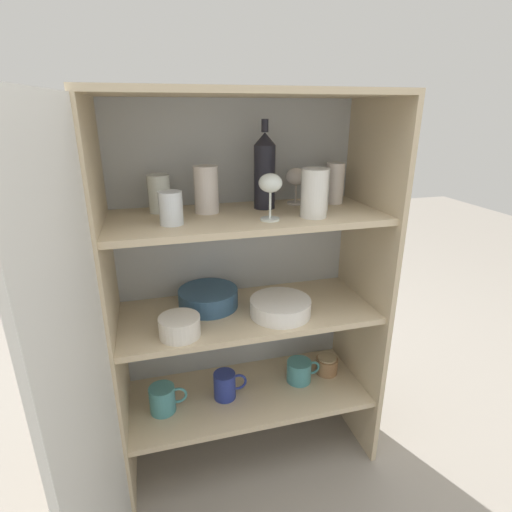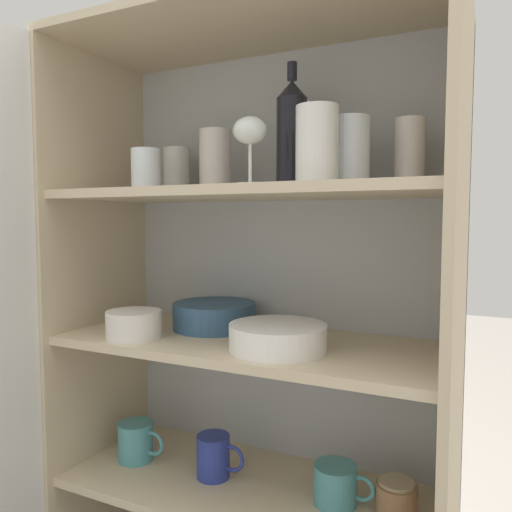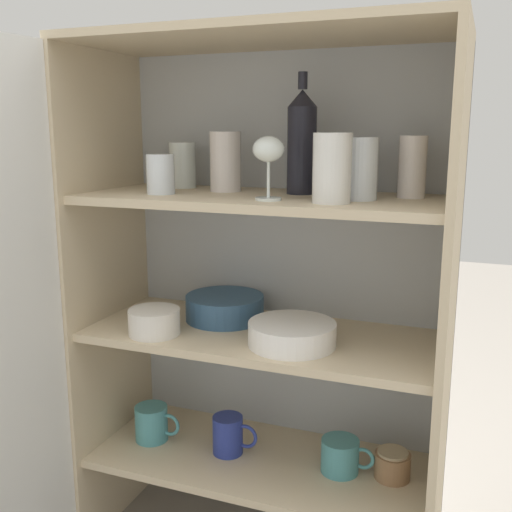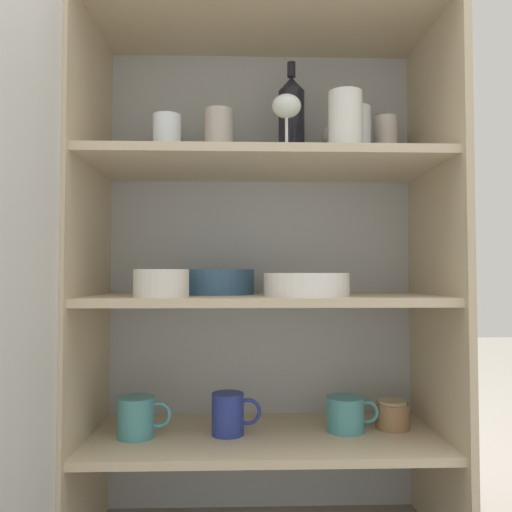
# 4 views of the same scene
# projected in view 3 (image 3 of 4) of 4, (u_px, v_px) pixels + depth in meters

# --- Properties ---
(cupboard_back_panel) EXTENTS (0.88, 0.02, 1.27)m
(cupboard_back_panel) POSITION_uv_depth(u_px,v_px,m) (285.00, 296.00, 1.61)
(cupboard_back_panel) COLOR #B2B7BC
(cupboard_back_panel) RESTS_ON ground_plane
(cupboard_side_left) EXTENTS (0.02, 0.39, 1.27)m
(cupboard_side_left) POSITION_uv_depth(u_px,v_px,m) (111.00, 298.00, 1.60)
(cupboard_side_left) COLOR #CCB793
(cupboard_side_left) RESTS_ON ground_plane
(cupboard_side_right) EXTENTS (0.02, 0.39, 1.27)m
(cupboard_side_right) POSITION_uv_depth(u_px,v_px,m) (447.00, 338.00, 1.29)
(cupboard_side_right) COLOR #CCB793
(cupboard_side_right) RESTS_ON ground_plane
(cupboard_top_panel) EXTENTS (0.88, 0.39, 0.02)m
(cupboard_top_panel) POSITION_uv_depth(u_px,v_px,m) (262.00, 36.00, 1.31)
(cupboard_top_panel) COLOR #CCB793
(cupboard_top_panel) RESTS_ON cupboard_side_left
(shelf_board_lower) EXTENTS (0.84, 0.35, 0.02)m
(shelf_board_lower) POSITION_uv_depth(u_px,v_px,m) (261.00, 461.00, 1.53)
(shelf_board_lower) COLOR beige
(shelf_board_middle) EXTENTS (0.84, 0.35, 0.02)m
(shelf_board_middle) POSITION_uv_depth(u_px,v_px,m) (261.00, 336.00, 1.46)
(shelf_board_middle) COLOR beige
(shelf_board_upper) EXTENTS (0.84, 0.35, 0.02)m
(shelf_board_upper) POSITION_uv_depth(u_px,v_px,m) (261.00, 200.00, 1.39)
(shelf_board_upper) COLOR beige
(tumbler_glass_0) EXTENTS (0.07, 0.07, 0.09)m
(tumbler_glass_0) POSITION_uv_depth(u_px,v_px,m) (161.00, 174.00, 1.41)
(tumbler_glass_0) COLOR white
(tumbler_glass_0) RESTS_ON shelf_board_upper
(tumbler_glass_1) EXTENTS (0.08, 0.08, 0.13)m
(tumbler_glass_1) POSITION_uv_depth(u_px,v_px,m) (359.00, 169.00, 1.29)
(tumbler_glass_1) COLOR white
(tumbler_glass_1) RESTS_ON shelf_board_upper
(tumbler_glass_2) EXTENTS (0.08, 0.08, 0.14)m
(tumbler_glass_2) POSITION_uv_depth(u_px,v_px,m) (225.00, 162.00, 1.46)
(tumbler_glass_2) COLOR silver
(tumbler_glass_2) RESTS_ON shelf_board_upper
(tumbler_glass_3) EXTENTS (0.07, 0.07, 0.12)m
(tumbler_glass_3) POSITION_uv_depth(u_px,v_px,m) (183.00, 165.00, 1.55)
(tumbler_glass_3) COLOR white
(tumbler_glass_3) RESTS_ON shelf_board_upper
(tumbler_glass_4) EXTENTS (0.08, 0.08, 0.14)m
(tumbler_glass_4) POSITION_uv_depth(u_px,v_px,m) (332.00, 168.00, 1.23)
(tumbler_glass_4) COLOR white
(tumbler_glass_4) RESTS_ON shelf_board_upper
(tumbler_glass_5) EXTENTS (0.06, 0.06, 0.14)m
(tumbler_glass_5) POSITION_uv_depth(u_px,v_px,m) (412.00, 167.00, 1.32)
(tumbler_glass_5) COLOR silver
(tumbler_glass_5) RESTS_ON shelf_board_upper
(wine_glass_0) EXTENTS (0.07, 0.07, 0.14)m
(wine_glass_0) POSITION_uv_depth(u_px,v_px,m) (269.00, 153.00, 1.27)
(wine_glass_0) COLOR white
(wine_glass_0) RESTS_ON shelf_board_upper
(wine_glass_1) EXTENTS (0.07, 0.07, 0.12)m
(wine_glass_1) POSITION_uv_depth(u_px,v_px,m) (355.00, 157.00, 1.39)
(wine_glass_1) COLOR silver
(wine_glass_1) RESTS_ON shelf_board_upper
(wine_bottle) EXTENTS (0.07, 0.07, 0.28)m
(wine_bottle) POSITION_uv_depth(u_px,v_px,m) (302.00, 142.00, 1.39)
(wine_bottle) COLOR black
(wine_bottle) RESTS_ON shelf_board_upper
(plate_stack_white) EXTENTS (0.20, 0.20, 0.05)m
(plate_stack_white) POSITION_uv_depth(u_px,v_px,m) (292.00, 334.00, 1.36)
(plate_stack_white) COLOR white
(plate_stack_white) RESTS_ON shelf_board_middle
(mixing_bowl_large) EXTENTS (0.20, 0.20, 0.06)m
(mixing_bowl_large) POSITION_uv_depth(u_px,v_px,m) (225.00, 306.00, 1.55)
(mixing_bowl_large) COLOR #33567A
(mixing_bowl_large) RESTS_ON shelf_board_middle
(serving_bowl_small) EXTENTS (0.12, 0.12, 0.06)m
(serving_bowl_small) POSITION_uv_depth(u_px,v_px,m) (154.00, 320.00, 1.44)
(serving_bowl_small) COLOR silver
(serving_bowl_small) RESTS_ON shelf_board_middle
(coffee_mug_primary) EXTENTS (0.13, 0.09, 0.08)m
(coffee_mug_primary) POSITION_uv_depth(u_px,v_px,m) (341.00, 456.00, 1.45)
(coffee_mug_primary) COLOR teal
(coffee_mug_primary) RESTS_ON shelf_board_lower
(coffee_mug_extra_1) EXTENTS (0.12, 0.08, 0.10)m
(coffee_mug_extra_1) POSITION_uv_depth(u_px,v_px,m) (229.00, 435.00, 1.54)
(coffee_mug_extra_1) COLOR #283893
(coffee_mug_extra_1) RESTS_ON shelf_board_lower
(coffee_mug_extra_2) EXTENTS (0.13, 0.09, 0.09)m
(coffee_mug_extra_2) POSITION_uv_depth(u_px,v_px,m) (152.00, 423.00, 1.60)
(coffee_mug_extra_2) COLOR teal
(coffee_mug_extra_2) RESTS_ON shelf_board_lower
(storage_jar) EXTENTS (0.09, 0.09, 0.07)m
(storage_jar) POSITION_uv_depth(u_px,v_px,m) (392.00, 465.00, 1.43)
(storage_jar) COLOR #99704C
(storage_jar) RESTS_ON shelf_board_lower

